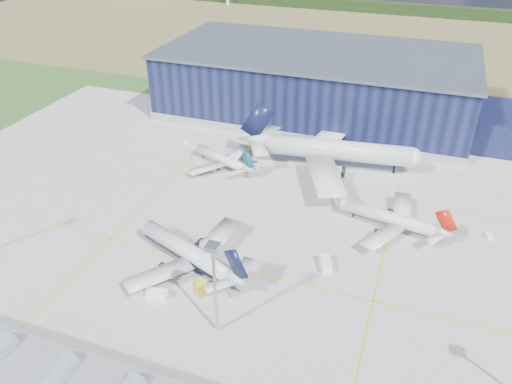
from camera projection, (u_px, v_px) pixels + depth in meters
The scene contains 16 objects.
ground at pixel (228, 241), 133.29m from camera, with size 600.00×600.00×0.00m, color #2A511E.
apron at pixel (241, 221), 141.30m from camera, with size 220.00×160.00×0.08m.
farmland at pixel (363, 39), 309.86m from camera, with size 600.00×220.00×0.01m, color olive.
treeline at pixel (381, 7), 371.97m from camera, with size 600.00×8.00×8.00m, color black.
hangar at pixel (323, 86), 202.50m from camera, with size 145.00×62.00×26.10m.
light_mast_center at pixel (214, 275), 98.27m from camera, with size 2.60×2.60×23.00m.
airliner_navy at pixel (186, 243), 122.09m from camera, with size 38.14×37.31×12.44m, color silver, non-canonical shape.
airliner_red at pixel (390, 212), 135.45m from camera, with size 32.86×32.15×10.72m, color silver, non-canonical shape.
airliner_widebody at pixel (337, 140), 163.00m from camera, with size 61.32×59.99×20.00m, color silver, non-canonical shape.
airliner_regional at pixel (221, 154), 166.56m from camera, with size 28.44×27.83×9.28m, color silver, non-canonical shape.
gse_tug_a at pixel (201, 288), 116.50m from camera, with size 2.44×4.00×1.66m, color yellow.
gse_van_a at pixel (157, 294), 114.29m from camera, with size 2.10×4.80×2.10m, color white.
gse_cart_a at pixel (489, 236), 134.18m from camera, with size 1.76×2.65×1.15m, color white.
gse_van_b at pixel (325, 264), 123.24m from camera, with size 2.44×5.33×2.44m, color white.
gse_tug_c at pixel (248, 148), 179.06m from camera, with size 1.93×3.08×1.35m, color yellow.
gse_cart_b at pixel (187, 143), 182.76m from camera, with size 1.86×2.79×1.21m, color white.
Camera 1 is at (43.15, -98.02, 80.76)m, focal length 35.00 mm.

